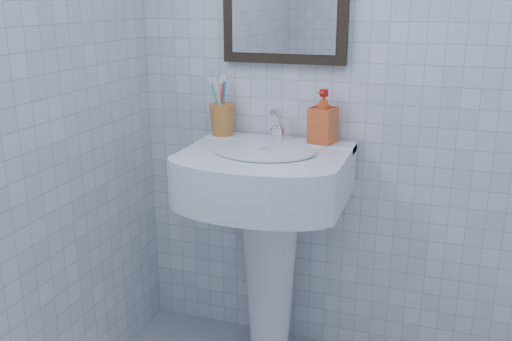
% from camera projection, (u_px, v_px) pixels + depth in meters
% --- Properties ---
extents(wall_back, '(2.20, 0.02, 2.50)m').
position_uv_depth(wall_back, '(406.00, 65.00, 2.14)').
color(wall_back, silver).
rests_on(wall_back, ground).
extents(washbasin, '(0.62, 0.45, 0.95)m').
position_uv_depth(washbasin, '(268.00, 221.00, 2.27)').
color(washbasin, white).
rests_on(washbasin, ground).
extents(faucet, '(0.06, 0.12, 0.14)m').
position_uv_depth(faucet, '(277.00, 127.00, 2.27)').
color(faucet, white).
rests_on(faucet, washbasin).
extents(toothbrush_cup, '(0.13, 0.13, 0.13)m').
position_uv_depth(toothbrush_cup, '(222.00, 119.00, 2.36)').
color(toothbrush_cup, '#BF752C').
rests_on(toothbrush_cup, washbasin).
extents(soap_dispenser, '(0.11, 0.12, 0.21)m').
position_uv_depth(soap_dispenser, '(323.00, 117.00, 2.22)').
color(soap_dispenser, red).
rests_on(soap_dispenser, washbasin).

